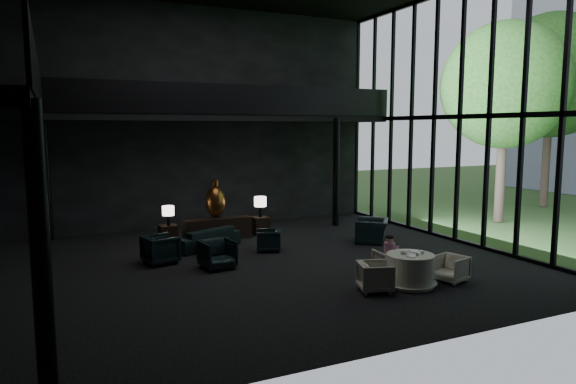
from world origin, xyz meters
name	(u,v)px	position (x,y,z in m)	size (l,w,h in m)	color
floor	(255,265)	(0.00, 0.00, 0.00)	(14.00, 12.00, 0.02)	black
wall_back	(195,118)	(0.00, 6.00, 4.00)	(14.00, 0.04, 8.00)	black
wall_front	(394,105)	(0.00, -6.00, 4.00)	(14.00, 0.04, 8.00)	black
curtain_wall	(460,117)	(6.95, 0.00, 4.00)	(0.20, 12.00, 8.00)	black
mezzanine_back	(230,118)	(1.00, 5.00, 4.00)	(12.00, 2.00, 0.25)	black
railing_left	(38,84)	(-5.00, 0.00, 4.60)	(0.06, 12.00, 1.00)	black
railing_back	(239,99)	(1.00, 4.00, 4.60)	(12.00, 0.06, 1.00)	black
column_sw	(41,263)	(-5.00, -5.70, 2.00)	(0.24, 0.24, 4.00)	black
column_nw	(47,179)	(-5.00, 5.70, 2.00)	(0.24, 0.24, 4.00)	black
column_ne	(336,172)	(4.80, 4.00, 2.00)	(0.24, 0.24, 4.00)	black
tree_near	(505,86)	(11.00, 2.00, 5.23)	(4.80, 4.80, 7.65)	#382D23
tree_far	(551,76)	(16.00, 4.00, 5.99)	(5.60, 5.60, 8.80)	#382D23
console	(218,229)	(0.02, 3.46, 0.35)	(2.22, 0.50, 0.71)	black
bronze_urn	(215,201)	(0.02, 3.66, 1.24)	(0.67, 0.67, 1.24)	olive
side_table_left	(168,234)	(-1.58, 3.59, 0.29)	(0.54, 0.54, 0.59)	black
table_lamp_left	(168,212)	(-1.58, 3.46, 1.04)	(0.37, 0.37, 0.63)	black
side_table_right	(260,225)	(1.62, 3.69, 0.30)	(0.54, 0.54, 0.60)	black
table_lamp_right	(260,202)	(1.62, 3.68, 1.10)	(0.42, 0.42, 0.70)	black
sofa	(205,234)	(-0.68, 2.43, 0.44)	(2.27, 0.66, 0.89)	black
lounge_armchair_west	(161,246)	(-2.27, 1.19, 0.47)	(0.91, 0.85, 0.94)	black
lounge_armchair_east	(269,240)	(0.93, 1.27, 0.32)	(0.63, 0.59, 0.64)	black
lounge_armchair_south	(217,252)	(-1.02, 0.06, 0.44)	(0.86, 0.81, 0.89)	black
window_armchair	(372,226)	(4.40, 0.99, 0.53)	(1.20, 0.78, 1.05)	black
coffee_table	(215,247)	(-0.63, 1.65, 0.20)	(0.89, 0.89, 0.39)	black
dining_table	(410,272)	(2.60, -3.24, 0.33)	(1.25, 1.25, 0.75)	white
dining_chair_north	(390,262)	(2.73, -2.27, 0.31)	(0.60, 0.57, 0.62)	#AAA596
dining_chair_east	(451,269)	(3.69, -3.38, 0.32)	(0.61, 0.58, 0.63)	#A7A087
dining_chair_west	(375,276)	(1.64, -3.24, 0.35)	(0.68, 0.63, 0.70)	#B1A38D
child	(390,246)	(2.65, -2.37, 0.74)	(0.28, 0.28, 0.59)	silver
plate_a	(412,256)	(2.50, -3.40, 0.76)	(0.25, 0.25, 0.02)	white
plate_b	(413,251)	(2.85, -3.04, 0.76)	(0.23, 0.23, 0.02)	white
saucer	(421,253)	(2.86, -3.27, 0.76)	(0.17, 0.17, 0.01)	white
coffee_cup	(422,252)	(2.90, -3.30, 0.79)	(0.09, 0.09, 0.07)	white
cereal_bowl	(404,252)	(2.48, -3.14, 0.79)	(0.17, 0.17, 0.08)	white
cream_pot	(417,254)	(2.65, -3.41, 0.79)	(0.06, 0.06, 0.07)	#99999E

